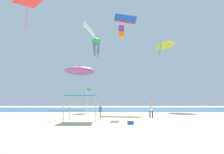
% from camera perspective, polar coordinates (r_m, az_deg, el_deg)
% --- Properties ---
extents(ground, '(110.00, 110.00, 0.10)m').
position_cam_1_polar(ground, '(19.01, 3.33, -14.22)').
color(ground, beige).
extents(ocean_strip, '(110.00, 23.94, 0.03)m').
position_cam_1_polar(ocean_strip, '(45.57, 0.85, -10.38)').
color(ocean_strip, '#28608C').
rests_on(ocean_strip, ground).
extents(canopy_tent, '(3.12, 2.79, 2.65)m').
position_cam_1_polar(canopy_tent, '(18.80, -9.70, -6.39)').
color(canopy_tent, '#B2B2B7').
rests_on(canopy_tent, ground).
extents(person_near_tent, '(0.46, 0.42, 1.77)m').
position_cam_1_polar(person_near_tent, '(24.14, 12.53, -10.09)').
color(person_near_tent, black).
rests_on(person_near_tent, ground).
extents(person_leftmost, '(0.38, 0.43, 1.62)m').
position_cam_1_polar(person_leftmost, '(22.49, -3.81, -10.66)').
color(person_leftmost, slate).
rests_on(person_leftmost, ground).
extents(banner_flag, '(0.61, 0.06, 3.97)m').
position_cam_1_polar(banner_flag, '(26.71, -8.10, -7.10)').
color(banner_flag, silver).
rests_on(banner_flag, ground).
extents(cooler_box, '(0.57, 0.37, 0.35)m').
position_cam_1_polar(cooler_box, '(16.55, 6.00, -14.37)').
color(cooler_box, blue).
rests_on(cooler_box, ground).
extents(kite_parafoil_white, '(2.09, 3.61, 2.38)m').
position_cam_1_polar(kite_parafoil_white, '(34.87, -7.32, 14.97)').
color(kite_parafoil_white, white).
extents(kite_inflatable_pink, '(8.37, 3.97, 3.00)m').
position_cam_1_polar(kite_inflatable_pink, '(48.14, -10.41, 2.01)').
color(kite_inflatable_pink, pink).
extents(kite_box_purple, '(1.10, 1.04, 2.02)m').
position_cam_1_polar(kite_box_purple, '(31.33, 3.06, 14.51)').
color(kite_box_purple, purple).
extents(kite_delta_yellow, '(6.19, 6.21, 4.00)m').
position_cam_1_polar(kite_delta_yellow, '(45.08, 16.82, 10.16)').
color(kite_delta_yellow, yellow).
extents(kite_diamond_red, '(3.92, 3.92, 3.94)m').
position_cam_1_polar(kite_diamond_red, '(26.48, -25.75, 20.85)').
color(kite_diamond_red, red).
extents(kite_octopus_green, '(2.53, 2.53, 4.56)m').
position_cam_1_polar(kite_octopus_green, '(42.54, -5.13, 11.14)').
color(kite_octopus_green, green).
extents(kite_parafoil_blue, '(5.34, 3.42, 3.66)m').
position_cam_1_polar(kite_parafoil_blue, '(44.89, 4.26, 18.27)').
color(kite_parafoil_blue, blue).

